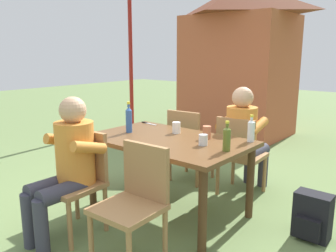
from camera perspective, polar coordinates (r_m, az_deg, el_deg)
name	(u,v)px	position (r m, az deg, el deg)	size (l,w,h in m)	color
ground_plane	(168,210)	(3.51, 0.00, -13.72)	(24.00, 24.00, 0.00)	#6B844C
dining_table	(168,148)	(3.28, 0.00, -3.60)	(1.50, 0.94, 0.73)	brown
chair_far_right	(239,152)	(3.76, 11.66, -4.24)	(0.47, 0.47, 0.87)	#A37547
chair_near_left	(79,177)	(3.08, -14.40, -8.07)	(0.47, 0.47, 0.87)	#A37547
chair_far_left	(188,142)	(4.10, 3.38, -2.61)	(0.48, 0.48, 0.87)	#A37547
chair_near_right	(135,198)	(2.59, -5.40, -11.66)	(0.46, 0.46, 0.87)	#A37547
person_in_white_shirt	(244,135)	(3.81, 12.48, -1.45)	(0.47, 0.62, 1.18)	orange
person_in_plaid_shirt	(67,161)	(2.96, -16.22, -5.56)	(0.47, 0.62, 1.18)	orange
bottle_blue	(129,119)	(3.50, -6.46, 1.11)	(0.06, 0.06, 0.31)	#2D56A3
bottle_clear	(251,130)	(3.21, 13.52, -0.66)	(0.06, 0.06, 0.25)	white
bottle_olive	(227,138)	(2.87, 9.65, -1.98)	(0.06, 0.06, 0.25)	#566623
cup_glass	(203,140)	(3.03, 5.81, -2.29)	(0.08, 0.08, 0.10)	silver
cup_terracotta	(207,132)	(3.26, 6.41, -1.04)	(0.08, 0.08, 0.12)	#BC6B47
cup_white	(176,128)	(3.46, 1.38, -0.27)	(0.08, 0.08, 0.11)	white
table_knife	(148,123)	(3.93, -3.30, 0.44)	(0.24, 0.05, 0.01)	silver
backpack_by_near_side	(77,172)	(4.13, -14.81, -7.27)	(0.29, 0.24, 0.39)	maroon
backpack_by_far_side	(312,217)	(3.20, 22.62, -13.64)	(0.29, 0.23, 0.39)	black
brick_kiosk	(239,58)	(6.62, 11.55, 10.97)	(2.07, 1.61, 2.72)	#B25638
lamp_post	(130,25)	(7.27, -6.28, 16.24)	(0.56, 0.20, 2.93)	maroon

